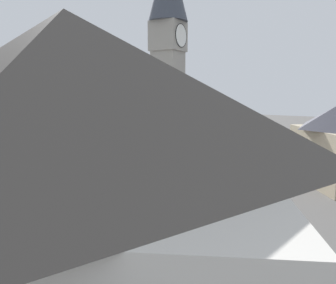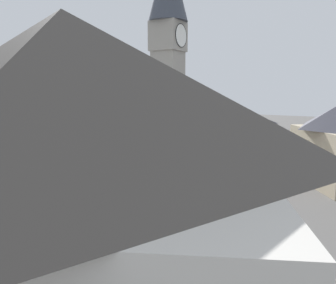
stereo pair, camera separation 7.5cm
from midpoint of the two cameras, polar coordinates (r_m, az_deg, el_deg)
name	(u,v)px [view 1 (the left image)]	position (r m, az deg, el deg)	size (l,w,h in m)	color
ground_plane	(168,188)	(32.71, -0.07, -8.15)	(200.00, 200.00, 0.00)	#565451
clock_tower	(168,48)	(31.43, -0.07, 16.24)	(3.66, 3.66, 23.19)	gray
car_blue_kerb	(60,172)	(37.60, -18.63, -5.12)	(3.90, 4.27, 1.53)	red
car_silver_kerb	(264,222)	(23.85, 16.53, -13.42)	(4.46, 3.26, 1.53)	#2D5BB7
car_red_corner	(181,161)	(41.30, 2.28, -3.35)	(4.29, 2.16, 1.53)	#236B38
car_white_side	(251,192)	(29.91, 14.32, -8.61)	(2.86, 4.45, 1.53)	red
pedestrian	(177,220)	(22.62, 1.59, -13.62)	(0.27, 0.55, 1.69)	#2D3351
tree	(152,130)	(43.96, -2.97, 2.07)	(5.61, 5.61, 7.09)	brown
building_terrace_right	(228,130)	(47.84, 10.42, 2.14)	(6.14, 10.16, 7.77)	tan
building_corner_back	(75,248)	(8.77, -16.27, -17.60)	(11.55, 12.15, 11.59)	beige
road_sign	(109,165)	(34.77, -10.39, -4.00)	(0.60, 0.07, 2.80)	gray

